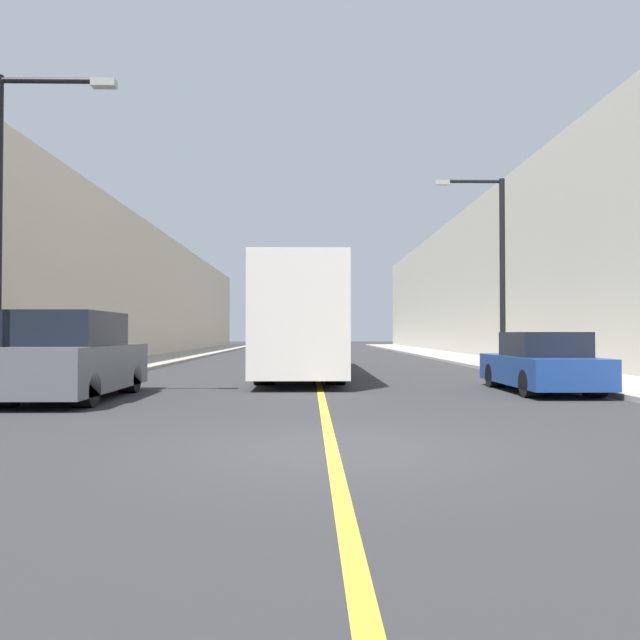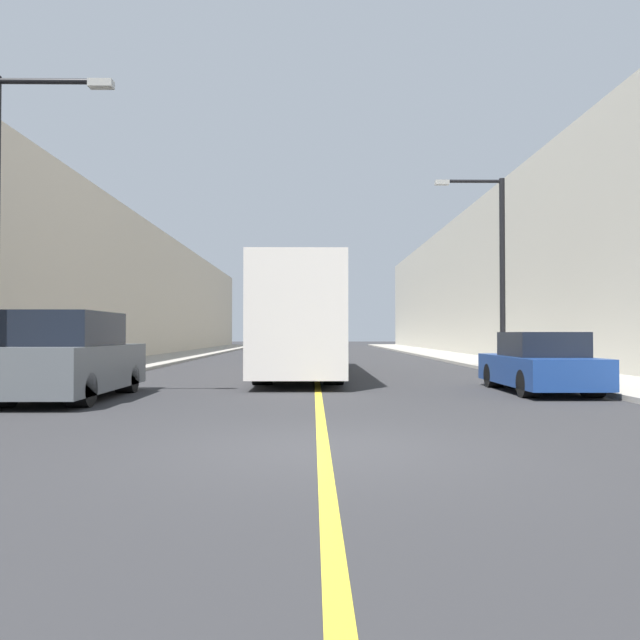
{
  "view_description": "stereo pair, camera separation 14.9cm",
  "coord_description": "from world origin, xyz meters",
  "px_view_note": "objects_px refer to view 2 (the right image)",
  "views": [
    {
      "loc": [
        -0.28,
        -7.66,
        1.42
      ],
      "look_at": [
        0.16,
        16.87,
        1.94
      ],
      "focal_mm": 35.0,
      "sensor_mm": 36.0,
      "label": 1
    },
    {
      "loc": [
        -0.13,
        -7.67,
        1.42
      ],
      "look_at": [
        0.16,
        16.87,
        1.94
      ],
      "focal_mm": 35.0,
      "sensor_mm": 36.0,
      "label": 2
    }
  ],
  "objects_px": {
    "street_lamp_left": "(6,211)",
    "street_lamp_right": "(496,259)",
    "bus": "(301,320)",
    "car_right_near": "(540,365)",
    "parked_suv_left": "(70,359)",
    "pedestrian": "(41,350)"
  },
  "relations": [
    {
      "from": "bus",
      "to": "street_lamp_right",
      "type": "bearing_deg",
      "value": 9.56
    },
    {
      "from": "bus",
      "to": "car_right_near",
      "type": "xyz_separation_m",
      "value": [
        5.88,
        -6.19,
        -1.2
      ]
    },
    {
      "from": "street_lamp_right",
      "to": "parked_suv_left",
      "type": "bearing_deg",
      "value": -143.03
    },
    {
      "from": "bus",
      "to": "street_lamp_right",
      "type": "distance_m",
      "value": 7.46
    },
    {
      "from": "parked_suv_left",
      "to": "pedestrian",
      "type": "distance_m",
      "value": 3.67
    },
    {
      "from": "parked_suv_left",
      "to": "street_lamp_right",
      "type": "bearing_deg",
      "value": 36.97
    },
    {
      "from": "street_lamp_left",
      "to": "street_lamp_right",
      "type": "height_order",
      "value": "street_lamp_right"
    },
    {
      "from": "street_lamp_left",
      "to": "pedestrian",
      "type": "height_order",
      "value": "street_lamp_left"
    },
    {
      "from": "bus",
      "to": "street_lamp_right",
      "type": "relative_size",
      "value": 1.82
    },
    {
      "from": "street_lamp_right",
      "to": "car_right_near",
      "type": "bearing_deg",
      "value": -98.77
    },
    {
      "from": "street_lamp_left",
      "to": "street_lamp_right",
      "type": "relative_size",
      "value": 0.96
    },
    {
      "from": "pedestrian",
      "to": "car_right_near",
      "type": "bearing_deg",
      "value": -7.07
    },
    {
      "from": "parked_suv_left",
      "to": "pedestrian",
      "type": "bearing_deg",
      "value": 122.46
    },
    {
      "from": "bus",
      "to": "street_lamp_right",
      "type": "height_order",
      "value": "street_lamp_right"
    },
    {
      "from": "pedestrian",
      "to": "bus",
      "type": "bearing_deg",
      "value": 34.28
    },
    {
      "from": "car_right_near",
      "to": "street_lamp_left",
      "type": "distance_m",
      "value": 12.45
    },
    {
      "from": "parked_suv_left",
      "to": "pedestrian",
      "type": "relative_size",
      "value": 2.88
    },
    {
      "from": "street_lamp_right",
      "to": "pedestrian",
      "type": "relative_size",
      "value": 4.18
    },
    {
      "from": "bus",
      "to": "car_right_near",
      "type": "bearing_deg",
      "value": -46.47
    },
    {
      "from": "parked_suv_left",
      "to": "street_lamp_left",
      "type": "height_order",
      "value": "street_lamp_left"
    },
    {
      "from": "bus",
      "to": "street_lamp_left",
      "type": "xyz_separation_m",
      "value": [
        -5.94,
        -8.24,
        2.1
      ]
    },
    {
      "from": "parked_suv_left",
      "to": "pedestrian",
      "type": "height_order",
      "value": "parked_suv_left"
    }
  ]
}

